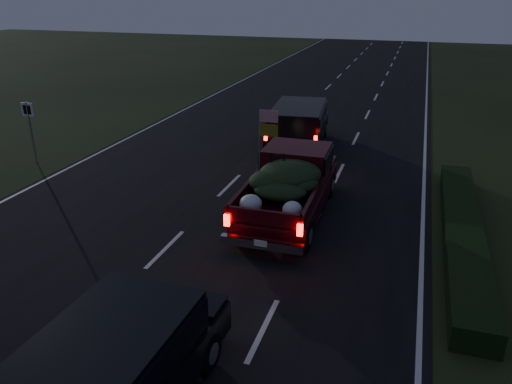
% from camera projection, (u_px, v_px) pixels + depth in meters
% --- Properties ---
extents(ground, '(120.00, 120.00, 0.00)m').
position_uv_depth(ground, '(165.00, 250.00, 13.76)').
color(ground, black).
rests_on(ground, ground).
extents(road_asphalt, '(14.00, 120.00, 0.02)m').
position_uv_depth(road_asphalt, '(165.00, 249.00, 13.75)').
color(road_asphalt, black).
rests_on(road_asphalt, ground).
extents(hedge_row, '(1.00, 10.00, 0.60)m').
position_uv_depth(hedge_row, '(463.00, 232.00, 14.07)').
color(hedge_row, black).
rests_on(hedge_row, ground).
extents(route_sign, '(0.55, 0.08, 2.50)m').
position_uv_depth(route_sign, '(30.00, 123.00, 19.93)').
color(route_sign, gray).
rests_on(route_sign, ground).
extents(pickup_truck, '(2.27, 5.70, 2.97)m').
position_uv_depth(pickup_truck, '(289.00, 182.00, 15.43)').
color(pickup_truck, '#3F080F').
rests_on(pickup_truck, ground).
extents(lead_suv, '(2.78, 5.56, 1.54)m').
position_uv_depth(lead_suv, '(299.00, 121.00, 22.12)').
color(lead_suv, black).
rests_on(lead_suv, ground).
extents(rear_suv, '(2.38, 5.10, 1.45)m').
position_uv_depth(rear_suv, '(104.00, 374.00, 7.82)').
color(rear_suv, black).
rests_on(rear_suv, ground).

